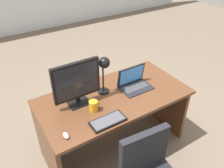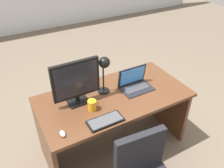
{
  "view_description": "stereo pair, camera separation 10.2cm",
  "coord_description": "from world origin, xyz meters",
  "px_view_note": "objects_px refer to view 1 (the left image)",
  "views": [
    {
      "loc": [
        -1.02,
        -1.57,
        2.14
      ],
      "look_at": [
        0.0,
        0.04,
        0.85
      ],
      "focal_mm": 37.16,
      "sensor_mm": 36.0,
      "label": 1
    },
    {
      "loc": [
        -0.93,
        -1.62,
        2.14
      ],
      "look_at": [
        0.0,
        0.04,
        0.85
      ],
      "focal_mm": 37.16,
      "sensor_mm": 36.0,
      "label": 2
    }
  ],
  "objects_px": {
    "desk_lamp": "(104,67)",
    "coffee_mug": "(94,106)",
    "keyboard": "(108,121)",
    "laptop": "(133,81)",
    "mouse": "(66,136)",
    "monitor": "(77,82)",
    "desk": "(111,110)"
  },
  "relations": [
    {
      "from": "keyboard",
      "to": "coffee_mug",
      "type": "bearing_deg",
      "value": 97.95
    },
    {
      "from": "mouse",
      "to": "desk_lamp",
      "type": "relative_size",
      "value": 0.19
    },
    {
      "from": "desk",
      "to": "mouse",
      "type": "relative_size",
      "value": 20.06
    },
    {
      "from": "desk",
      "to": "desk_lamp",
      "type": "distance_m",
      "value": 0.53
    },
    {
      "from": "laptop",
      "to": "keyboard",
      "type": "xyz_separation_m",
      "value": [
        -0.52,
        -0.33,
        -0.06
      ]
    },
    {
      "from": "desk",
      "to": "desk_lamp",
      "type": "relative_size",
      "value": 3.73
    },
    {
      "from": "keyboard",
      "to": "mouse",
      "type": "distance_m",
      "value": 0.38
    },
    {
      "from": "monitor",
      "to": "desk_lamp",
      "type": "bearing_deg",
      "value": 1.83
    },
    {
      "from": "laptop",
      "to": "mouse",
      "type": "bearing_deg",
      "value": -161.46
    },
    {
      "from": "mouse",
      "to": "desk_lamp",
      "type": "xyz_separation_m",
      "value": [
        0.58,
        0.35,
        0.28
      ]
    },
    {
      "from": "keyboard",
      "to": "coffee_mug",
      "type": "relative_size",
      "value": 2.89
    },
    {
      "from": "mouse",
      "to": "coffee_mug",
      "type": "xyz_separation_m",
      "value": [
        0.35,
        0.17,
        0.04
      ]
    },
    {
      "from": "desk_lamp",
      "to": "coffee_mug",
      "type": "bearing_deg",
      "value": -141.14
    },
    {
      "from": "laptop",
      "to": "mouse",
      "type": "xyz_separation_m",
      "value": [
        -0.9,
        -0.3,
        -0.05
      ]
    },
    {
      "from": "monitor",
      "to": "mouse",
      "type": "xyz_separation_m",
      "value": [
        -0.28,
        -0.34,
        -0.23
      ]
    },
    {
      "from": "desk_lamp",
      "to": "laptop",
      "type": "bearing_deg",
      "value": -9.27
    },
    {
      "from": "desk",
      "to": "mouse",
      "type": "height_order",
      "value": "mouse"
    },
    {
      "from": "desk",
      "to": "laptop",
      "type": "xyz_separation_m",
      "value": [
        0.27,
        -0.01,
        0.29
      ]
    },
    {
      "from": "laptop",
      "to": "coffee_mug",
      "type": "bearing_deg",
      "value": -166.78
    },
    {
      "from": "laptop",
      "to": "keyboard",
      "type": "relative_size",
      "value": 1.04
    },
    {
      "from": "monitor",
      "to": "coffee_mug",
      "type": "bearing_deg",
      "value": -67.06
    },
    {
      "from": "desk",
      "to": "coffee_mug",
      "type": "bearing_deg",
      "value": -153.75
    },
    {
      "from": "desk",
      "to": "keyboard",
      "type": "height_order",
      "value": "keyboard"
    },
    {
      "from": "coffee_mug",
      "to": "laptop",
      "type": "bearing_deg",
      "value": 13.22
    },
    {
      "from": "monitor",
      "to": "coffee_mug",
      "type": "distance_m",
      "value": 0.27
    },
    {
      "from": "desk",
      "to": "mouse",
      "type": "xyz_separation_m",
      "value": [
        -0.63,
        -0.31,
        0.24
      ]
    },
    {
      "from": "keyboard",
      "to": "laptop",
      "type": "bearing_deg",
      "value": 32.74
    },
    {
      "from": "laptop",
      "to": "mouse",
      "type": "relative_size",
      "value": 4.32
    },
    {
      "from": "desk",
      "to": "coffee_mug",
      "type": "xyz_separation_m",
      "value": [
        -0.28,
        -0.14,
        0.27
      ]
    },
    {
      "from": "desk",
      "to": "mouse",
      "type": "bearing_deg",
      "value": -153.77
    },
    {
      "from": "laptop",
      "to": "desk_lamp",
      "type": "xyz_separation_m",
      "value": [
        -0.32,
        0.05,
        0.23
      ]
    },
    {
      "from": "monitor",
      "to": "desk_lamp",
      "type": "xyz_separation_m",
      "value": [
        0.3,
        0.01,
        0.06
      ]
    }
  ]
}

